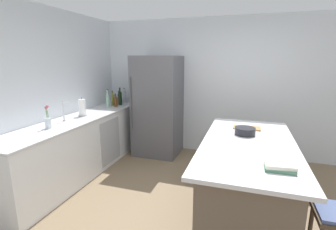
% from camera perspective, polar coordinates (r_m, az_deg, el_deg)
% --- Properties ---
extents(ground_plane, '(7.20, 7.20, 0.00)m').
position_cam_1_polar(ground_plane, '(3.18, 7.19, -22.55)').
color(ground_plane, '#7A664C').
extents(wall_rear, '(6.00, 0.10, 2.60)m').
position_cam_1_polar(wall_rear, '(4.86, 12.72, 6.19)').
color(wall_rear, silver).
rests_on(wall_rear, ground_plane).
extents(wall_left, '(0.10, 6.00, 2.60)m').
position_cam_1_polar(wall_left, '(3.90, -30.26, 3.18)').
color(wall_left, silver).
rests_on(wall_left, ground_plane).
extents(counter_run_left, '(0.67, 3.02, 0.93)m').
position_cam_1_polar(counter_run_left, '(4.27, -19.58, -6.65)').
color(counter_run_left, white).
rests_on(counter_run_left, ground_plane).
extents(kitchen_island, '(1.03, 2.13, 0.91)m').
position_cam_1_polar(kitchen_island, '(3.14, 17.64, -13.79)').
color(kitchen_island, brown).
rests_on(kitchen_island, ground_plane).
extents(refrigerator, '(0.84, 0.78, 1.90)m').
position_cam_1_polar(refrigerator, '(4.76, -2.39, 2.08)').
color(refrigerator, '#56565B').
rests_on(refrigerator, ground_plane).
extents(sink_faucet, '(0.15, 0.05, 0.30)m').
position_cam_1_polar(sink_faucet, '(3.96, -22.96, 0.89)').
color(sink_faucet, silver).
rests_on(sink_faucet, counter_run_left).
extents(flower_vase, '(0.08, 0.08, 0.32)m').
position_cam_1_polar(flower_vase, '(3.64, -26.10, -1.31)').
color(flower_vase, silver).
rests_on(flower_vase, counter_run_left).
extents(paper_towel_roll, '(0.14, 0.14, 0.31)m').
position_cam_1_polar(paper_towel_roll, '(4.23, -19.29, 1.57)').
color(paper_towel_roll, gray).
rests_on(paper_towel_roll, counter_run_left).
extents(soda_bottle, '(0.07, 0.07, 0.32)m').
position_cam_1_polar(soda_bottle, '(5.23, -10.10, 4.09)').
color(soda_bottle, silver).
rests_on(soda_bottle, counter_run_left).
extents(vinegar_bottle, '(0.05, 0.05, 0.27)m').
position_cam_1_polar(vinegar_bottle, '(5.18, -11.32, 3.75)').
color(vinegar_bottle, '#994C23').
rests_on(vinegar_bottle, counter_run_left).
extents(wine_bottle, '(0.07, 0.07, 0.35)m').
position_cam_1_polar(wine_bottle, '(5.07, -11.06, 3.88)').
color(wine_bottle, '#19381E').
rests_on(wine_bottle, counter_run_left).
extents(olive_oil_bottle, '(0.06, 0.06, 0.29)m').
position_cam_1_polar(olive_oil_bottle, '(5.05, -12.71, 3.51)').
color(olive_oil_bottle, olive).
rests_on(olive_oil_bottle, counter_run_left).
extents(syrup_bottle, '(0.07, 0.07, 0.25)m').
position_cam_1_polar(syrup_bottle, '(4.89, -12.05, 3.07)').
color(syrup_bottle, '#5B3319').
rests_on(syrup_bottle, counter_run_left).
extents(gin_bottle, '(0.07, 0.07, 0.34)m').
position_cam_1_polar(gin_bottle, '(4.87, -13.79, 3.37)').
color(gin_bottle, '#8CB79E').
rests_on(gin_bottle, counter_run_left).
extents(cookbook_stack, '(0.26, 0.19, 0.06)m').
position_cam_1_polar(cookbook_stack, '(2.35, 24.51, -10.84)').
color(cookbook_stack, '#4C7F60').
rests_on(cookbook_stack, kitchen_island).
extents(mixing_bowl, '(0.25, 0.25, 0.09)m').
position_cam_1_polar(mixing_bowl, '(3.23, 17.44, -3.59)').
color(mixing_bowl, black).
rests_on(mixing_bowl, kitchen_island).
extents(cutting_board, '(0.36, 0.20, 0.02)m').
position_cam_1_polar(cutting_board, '(3.54, 17.81, -2.84)').
color(cutting_board, '#9E7042').
rests_on(cutting_board, kitchen_island).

